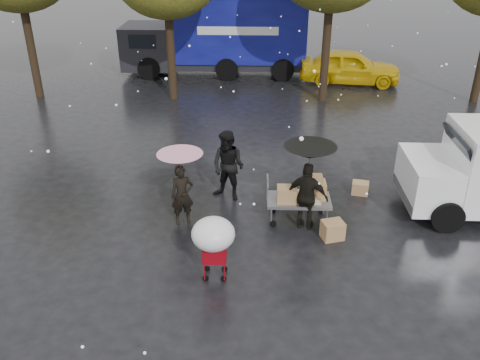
{
  "coord_description": "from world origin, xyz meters",
  "views": [
    {
      "loc": [
        -0.07,
        -9.72,
        6.5
      ],
      "look_at": [
        -0.47,
        1.0,
        0.96
      ],
      "focal_mm": 38.0,
      "sensor_mm": 36.0,
      "label": 1
    }
  ],
  "objects_px": {
    "person_pink": "(182,195)",
    "yellow_taxi": "(350,67)",
    "shopping_cart": "(213,237)",
    "person_black": "(307,197)",
    "blue_truck": "(221,35)",
    "vendor_cart": "(303,194)"
  },
  "relations": [
    {
      "from": "person_pink",
      "to": "shopping_cart",
      "type": "bearing_deg",
      "value": -84.14
    },
    {
      "from": "person_pink",
      "to": "vendor_cart",
      "type": "bearing_deg",
      "value": -13.2
    },
    {
      "from": "person_pink",
      "to": "blue_truck",
      "type": "xyz_separation_m",
      "value": [
        -0.02,
        13.22,
        1.02
      ]
    },
    {
      "from": "person_pink",
      "to": "yellow_taxi",
      "type": "xyz_separation_m",
      "value": [
        5.73,
        11.81,
        -0.01
      ]
    },
    {
      "from": "yellow_taxi",
      "to": "person_pink",
      "type": "bearing_deg",
      "value": 160.41
    },
    {
      "from": "person_pink",
      "to": "person_black",
      "type": "bearing_deg",
      "value": -19.36
    },
    {
      "from": "person_black",
      "to": "vendor_cart",
      "type": "bearing_deg",
      "value": -58.23
    },
    {
      "from": "person_black",
      "to": "yellow_taxi",
      "type": "xyz_separation_m",
      "value": [
        2.83,
        11.93,
        -0.1
      ]
    },
    {
      "from": "vendor_cart",
      "to": "yellow_taxi",
      "type": "height_order",
      "value": "yellow_taxi"
    },
    {
      "from": "person_pink",
      "to": "vendor_cart",
      "type": "distance_m",
      "value": 2.83
    },
    {
      "from": "person_black",
      "to": "shopping_cart",
      "type": "bearing_deg",
      "value": 64.99
    },
    {
      "from": "shopping_cart",
      "to": "blue_truck",
      "type": "bearing_deg",
      "value": 93.5
    },
    {
      "from": "shopping_cart",
      "to": "person_black",
      "type": "bearing_deg",
      "value": 46.47
    },
    {
      "from": "person_pink",
      "to": "blue_truck",
      "type": "relative_size",
      "value": 0.18
    },
    {
      "from": "blue_truck",
      "to": "yellow_taxi",
      "type": "relative_size",
      "value": 1.92
    },
    {
      "from": "person_pink",
      "to": "person_black",
      "type": "relative_size",
      "value": 0.89
    },
    {
      "from": "shopping_cart",
      "to": "blue_truck",
      "type": "xyz_separation_m",
      "value": [
        -0.94,
        15.42,
        0.69
      ]
    },
    {
      "from": "yellow_taxi",
      "to": "shopping_cart",
      "type": "bearing_deg",
      "value": 167.36
    },
    {
      "from": "person_pink",
      "to": "yellow_taxi",
      "type": "distance_m",
      "value": 13.13
    },
    {
      "from": "shopping_cart",
      "to": "person_pink",
      "type": "bearing_deg",
      "value": 112.82
    },
    {
      "from": "shopping_cart",
      "to": "vendor_cart",
      "type": "bearing_deg",
      "value": 51.43
    },
    {
      "from": "person_pink",
      "to": "blue_truck",
      "type": "distance_m",
      "value": 13.26
    }
  ]
}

